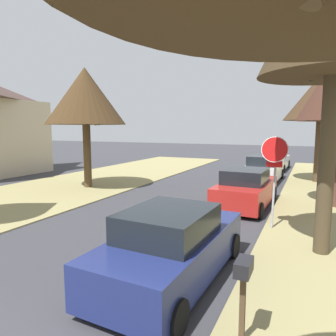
{
  "coord_description": "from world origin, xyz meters",
  "views": [
    {
      "loc": [
        4.86,
        -0.57,
        3.22
      ],
      "look_at": [
        -0.31,
        10.41,
        1.64
      ],
      "focal_mm": 32.67,
      "sensor_mm": 36.0,
      "label": 1
    }
  ],
  "objects_px": {
    "street_tree_left_mid_b": "(85,97)",
    "parked_sedan_navy": "(172,246)",
    "street_tree_right_far": "(321,97)",
    "curbside_mailbox": "(243,277)",
    "parked_sedan_red": "(246,189)",
    "stop_sign_far": "(274,162)",
    "parked_sedan_silver": "(274,160)",
    "parked_sedan_white": "(263,170)"
  },
  "relations": [
    {
      "from": "street_tree_right_far",
      "to": "parked_sedan_navy",
      "type": "bearing_deg",
      "value": -101.44
    },
    {
      "from": "street_tree_right_far",
      "to": "parked_sedan_red",
      "type": "bearing_deg",
      "value": -109.99
    },
    {
      "from": "street_tree_left_mid_b",
      "to": "parked_sedan_white",
      "type": "xyz_separation_m",
      "value": [
        8.33,
        6.15,
        -4.14
      ]
    },
    {
      "from": "stop_sign_far",
      "to": "parked_sedan_silver",
      "type": "relative_size",
      "value": 0.66
    },
    {
      "from": "parked_sedan_red",
      "to": "parked_sedan_navy",
      "type": "bearing_deg",
      "value": -91.66
    },
    {
      "from": "street_tree_right_far",
      "to": "curbside_mailbox",
      "type": "relative_size",
      "value": 5.01
    },
    {
      "from": "street_tree_right_far",
      "to": "parked_sedan_red",
      "type": "relative_size",
      "value": 1.43
    },
    {
      "from": "curbside_mailbox",
      "to": "stop_sign_far",
      "type": "bearing_deg",
      "value": 92.26
    },
    {
      "from": "street_tree_left_mid_b",
      "to": "parked_sedan_red",
      "type": "relative_size",
      "value": 1.42
    },
    {
      "from": "parked_sedan_silver",
      "to": "parked_sedan_white",
      "type": "bearing_deg",
      "value": -90.03
    },
    {
      "from": "street_tree_right_far",
      "to": "curbside_mailbox",
      "type": "bearing_deg",
      "value": -94.16
    },
    {
      "from": "stop_sign_far",
      "to": "parked_sedan_white",
      "type": "height_order",
      "value": "stop_sign_far"
    },
    {
      "from": "parked_sedan_silver",
      "to": "curbside_mailbox",
      "type": "height_order",
      "value": "parked_sedan_silver"
    },
    {
      "from": "parked_sedan_red",
      "to": "curbside_mailbox",
      "type": "bearing_deg",
      "value": -79.32
    },
    {
      "from": "parked_sedan_red",
      "to": "street_tree_left_mid_b",
      "type": "bearing_deg",
      "value": 177.64
    },
    {
      "from": "street_tree_left_mid_b",
      "to": "parked_sedan_red",
      "type": "bearing_deg",
      "value": -2.36
    },
    {
      "from": "curbside_mailbox",
      "to": "parked_sedan_silver",
      "type": "bearing_deg",
      "value": 94.89
    },
    {
      "from": "stop_sign_far",
      "to": "street_tree_right_far",
      "type": "xyz_separation_m",
      "value": [
        1.38,
        10.1,
        2.86
      ]
    },
    {
      "from": "parked_sedan_white",
      "to": "curbside_mailbox",
      "type": "distance_m",
      "value": 14.94
    },
    {
      "from": "parked_sedan_silver",
      "to": "street_tree_right_far",
      "type": "bearing_deg",
      "value": -59.77
    },
    {
      "from": "parked_sedan_red",
      "to": "parked_sedan_white",
      "type": "distance_m",
      "value": 6.51
    },
    {
      "from": "parked_sedan_navy",
      "to": "parked_sedan_silver",
      "type": "relative_size",
      "value": 1.0
    },
    {
      "from": "street_tree_left_mid_b",
      "to": "parked_sedan_navy",
      "type": "height_order",
      "value": "street_tree_left_mid_b"
    },
    {
      "from": "parked_sedan_navy",
      "to": "curbside_mailbox",
      "type": "relative_size",
      "value": 3.51
    },
    {
      "from": "stop_sign_far",
      "to": "street_tree_right_far",
      "type": "bearing_deg",
      "value": 82.25
    },
    {
      "from": "stop_sign_far",
      "to": "curbside_mailbox",
      "type": "distance_m",
      "value": 5.81
    },
    {
      "from": "stop_sign_far",
      "to": "curbside_mailbox",
      "type": "relative_size",
      "value": 2.3
    },
    {
      "from": "parked_sedan_navy",
      "to": "parked_sedan_red",
      "type": "bearing_deg",
      "value": 88.34
    },
    {
      "from": "stop_sign_far",
      "to": "parked_sedan_navy",
      "type": "distance_m",
      "value": 4.81
    },
    {
      "from": "street_tree_left_mid_b",
      "to": "parked_sedan_silver",
      "type": "distance_m",
      "value": 15.31
    },
    {
      "from": "street_tree_left_mid_b",
      "to": "stop_sign_far",
      "type": "bearing_deg",
      "value": -16.75
    },
    {
      "from": "parked_sedan_silver",
      "to": "curbside_mailbox",
      "type": "xyz_separation_m",
      "value": [
        1.78,
        -20.84,
        0.33
      ]
    },
    {
      "from": "parked_sedan_white",
      "to": "curbside_mailbox",
      "type": "xyz_separation_m",
      "value": [
        1.79,
        -14.83,
        0.33
      ]
    },
    {
      "from": "stop_sign_far",
      "to": "parked_sedan_red",
      "type": "xyz_separation_m",
      "value": [
        -1.34,
        2.62,
        -1.43
      ]
    },
    {
      "from": "street_tree_left_mid_b",
      "to": "curbside_mailbox",
      "type": "distance_m",
      "value": 13.86
    },
    {
      "from": "curbside_mailbox",
      "to": "parked_sedan_white",
      "type": "bearing_deg",
      "value": 96.87
    },
    {
      "from": "parked_sedan_navy",
      "to": "curbside_mailbox",
      "type": "bearing_deg",
      "value": -37.78
    },
    {
      "from": "parked_sedan_navy",
      "to": "street_tree_right_far",
      "type": "bearing_deg",
      "value": 78.56
    },
    {
      "from": "parked_sedan_navy",
      "to": "parked_sedan_red",
      "type": "relative_size",
      "value": 1.0
    },
    {
      "from": "street_tree_right_far",
      "to": "street_tree_left_mid_b",
      "type": "bearing_deg",
      "value": -147.69
    },
    {
      "from": "parked_sedan_white",
      "to": "curbside_mailbox",
      "type": "height_order",
      "value": "parked_sedan_white"
    },
    {
      "from": "street_tree_right_far",
      "to": "parked_sedan_navy",
      "type": "distance_m",
      "value": 15.34
    }
  ]
}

